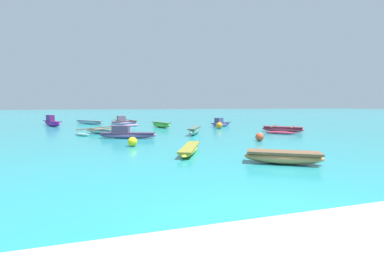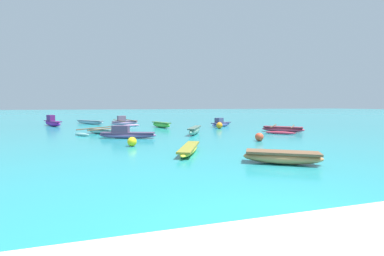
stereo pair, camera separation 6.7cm
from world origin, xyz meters
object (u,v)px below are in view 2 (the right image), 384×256
Objects in this scene: moored_boat_4 at (283,129)px; mooring_buoy_0 at (219,125)px; mooring_buoy_1 at (132,142)px; mooring_buoy_2 at (259,137)px; moored_boat_8 at (124,122)px; moored_boat_2 at (127,134)px; moored_boat_10 at (52,122)px; moored_boat_7 at (282,157)px; moored_boat_9 at (90,122)px; moored_boat_3 at (102,131)px; moored_boat_0 at (221,123)px; moored_boat_5 at (189,149)px; moored_boat_6 at (161,125)px; moored_boat_1 at (195,130)px.

mooring_buoy_0 is (-3.42, 3.96, 0.05)m from moored_boat_4.
mooring_buoy_2 is (6.87, -0.08, 0.01)m from mooring_buoy_1.
moored_boat_4 reaches higher than mooring_buoy_1.
moored_boat_4 is at bearing -58.41° from moored_boat_8.
mooring_buoy_2 is (7.05, -3.25, -0.04)m from moored_boat_2.
moored_boat_10 is at bearing -170.12° from moored_boat_4.
mooring_buoy_0 is at bearing 47.35° from moored_boat_2.
moored_boat_7 reaches higher than moored_boat_9.
moored_boat_2 is at bearing -106.73° from moored_boat_8.
mooring_buoy_1 reaches higher than moored_boat_3.
mooring_buoy_2 is at bearing -7.28° from moored_boat_2.
moored_boat_4 is 8.16× the size of mooring_buoy_1.
moored_boat_4 is (2.56, -5.78, -0.07)m from moored_boat_0.
moored_boat_5 is (-8.75, -6.02, -0.06)m from moored_boat_4.
moored_boat_0 is 9.65m from mooring_buoy_2.
moored_boat_2 reaches higher than moored_boat_6.
mooring_buoy_1 is at bearing 179.35° from mooring_buoy_2.
moored_boat_7 is (6.57, -11.45, 0.05)m from moored_boat_3.
mooring_buoy_0 is at bearing 45.22° from mooring_buoy_1.
mooring_buoy_2 is at bearing -8.93° from moored_boat_9.
moored_boat_6 is (4.77, 3.65, 0.07)m from moored_boat_3.
moored_boat_8 reaches higher than moored_boat_2.
moored_boat_0 is 13.72m from moored_boat_9.
moored_boat_0 reaches higher than mooring_buoy_1.
moored_boat_6 reaches higher than moored_boat_5.
moored_boat_7 is (4.94, -8.36, -0.03)m from moored_boat_2.
moored_boat_9 is (-7.98, 11.86, -0.05)m from moored_boat_1.
moored_boat_1 is 10.48m from moored_boat_8.
moored_boat_7 is at bearing -91.97° from moored_boat_8.
mooring_buoy_2 is (4.63, 2.28, 0.07)m from moored_boat_5.
moored_boat_9 is at bearing 86.32° from moored_boat_10.
moored_boat_0 is 6.33m from moored_boat_4.
moored_boat_3 is (-6.19, 2.09, -0.08)m from moored_boat_1.
moored_boat_10 reaches higher than moored_boat_4.
moored_boat_2 reaches higher than moored_boat_3.
moored_boat_9 is 1.00× the size of moored_boat_10.
mooring_buoy_0 is (2.81, 12.82, 0.03)m from moored_boat_7.
mooring_buoy_1 is at bearing 67.04° from moored_boat_5.
moored_boat_1 is 9.37m from moored_boat_7.
moored_boat_5 is at bearing -48.92° from moored_boat_2.
moored_boat_8 is 9.51× the size of mooring_buoy_1.
mooring_buoy_2 reaches higher than moored_boat_9.
moored_boat_7 is at bearing -20.46° from moored_boat_9.
moored_boat_6 is 10.33m from mooring_buoy_1.
moored_boat_7 is 5.53m from mooring_buoy_2.
mooring_buoy_2 is at bearing -40.23° from moored_boat_5.
moored_boat_7 is at bearing -0.77° from moored_boat_10.
moored_boat_0 is at bearing 64.66° from mooring_buoy_0.
moored_boat_10 reaches higher than mooring_buoy_0.
moored_boat_2 is 1.32× the size of moored_boat_7.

